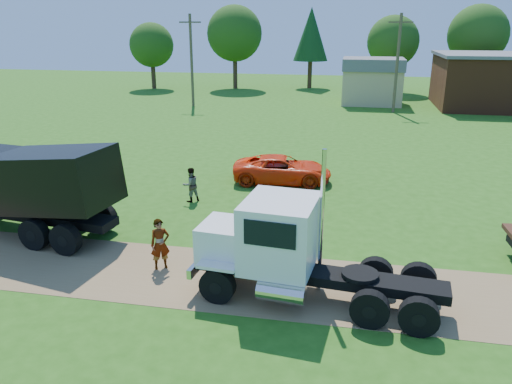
% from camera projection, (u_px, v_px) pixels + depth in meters
% --- Properties ---
extents(ground, '(140.00, 140.00, 0.00)m').
position_uv_depth(ground, '(274.00, 283.00, 16.41)').
color(ground, '#245512').
rests_on(ground, ground).
extents(dirt_track, '(120.00, 4.20, 0.01)m').
position_uv_depth(dirt_track, '(274.00, 283.00, 16.40)').
color(dirt_track, brown).
rests_on(dirt_track, ground).
extents(white_semi_tractor, '(7.83, 3.27, 4.64)m').
position_uv_depth(white_semi_tractor, '(282.00, 248.00, 15.30)').
color(white_semi_tractor, black).
rests_on(white_semi_tractor, ground).
extents(black_dump_truck, '(8.89, 3.76, 3.78)m').
position_uv_depth(black_dump_truck, '(22.00, 184.00, 19.70)').
color(black_dump_truck, black).
rests_on(black_dump_truck, ground).
extents(orange_pickup, '(5.41, 2.91, 1.44)m').
position_uv_depth(orange_pickup, '(282.00, 169.00, 26.61)').
color(orange_pickup, red).
rests_on(orange_pickup, ground).
extents(spectator_a, '(0.80, 0.72, 1.83)m').
position_uv_depth(spectator_a, '(160.00, 244.00, 17.15)').
color(spectator_a, '#999999').
rests_on(spectator_a, ground).
extents(spectator_b, '(1.02, 1.01, 1.67)m').
position_uv_depth(spectator_b, '(191.00, 185.00, 23.71)').
color(spectator_b, '#999999').
rests_on(spectator_b, ground).
extents(tan_shed, '(6.20, 5.40, 4.70)m').
position_uv_depth(tan_shed, '(372.00, 81.00, 52.09)').
color(tan_shed, tan).
rests_on(tan_shed, ground).
extents(utility_poles, '(42.20, 0.28, 9.00)m').
position_uv_depth(utility_poles, '(397.00, 62.00, 46.34)').
color(utility_poles, '#493829').
rests_on(utility_poles, ground).
extents(tree_row, '(58.33, 9.41, 10.36)m').
position_uv_depth(tree_row, '(358.00, 38.00, 60.63)').
color(tree_row, '#382717').
rests_on(tree_row, ground).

